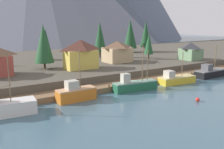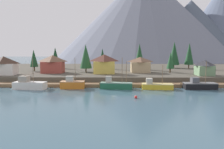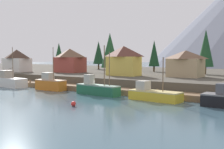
{
  "view_description": "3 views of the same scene",
  "coord_description": "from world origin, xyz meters",
  "px_view_note": "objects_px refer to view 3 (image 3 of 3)",
  "views": [
    {
      "loc": [
        -30.14,
        -40.65,
        13.34
      ],
      "look_at": [
        -0.79,
        3.96,
        2.5
      ],
      "focal_mm": 41.27,
      "sensor_mm": 36.0,
      "label": 1
    },
    {
      "loc": [
        0.38,
        -61.73,
        11.77
      ],
      "look_at": [
        -0.34,
        1.72,
        3.72
      ],
      "focal_mm": 34.02,
      "sensor_mm": 36.0,
      "label": 2
    },
    {
      "loc": [
        34.0,
        -45.01,
        7.35
      ],
      "look_at": [
        1.19,
        2.46,
        3.53
      ],
      "focal_mm": 47.96,
      "sensor_mm": 36.0,
      "label": 3
    }
  ],
  "objects_px": {
    "fishing_boat_yellow": "(154,94)",
    "house_red": "(70,60)",
    "house_tan": "(186,63)",
    "channel_buoy": "(73,104)",
    "conifer_near_right": "(154,53)",
    "fishing_boat_orange": "(50,84)",
    "house_white": "(17,60)",
    "conifer_back_left": "(59,54)",
    "conifer_far_left": "(99,53)",
    "conifer_mid_left": "(110,50)",
    "house_yellow": "(124,60)",
    "conifer_centre": "(206,48)",
    "fishing_boat_white": "(10,81)",
    "fishing_boat_green": "(97,89)"
  },
  "relations": [
    {
      "from": "fishing_boat_white",
      "to": "conifer_back_left",
      "type": "height_order",
      "value": "conifer_back_left"
    },
    {
      "from": "fishing_boat_orange",
      "to": "house_yellow",
      "type": "xyz_separation_m",
      "value": [
        8.58,
        14.96,
        4.69
      ]
    },
    {
      "from": "fishing_boat_green",
      "to": "house_white",
      "type": "distance_m",
      "value": 40.23
    },
    {
      "from": "fishing_boat_white",
      "to": "fishing_boat_orange",
      "type": "height_order",
      "value": "fishing_boat_white"
    },
    {
      "from": "conifer_near_right",
      "to": "conifer_far_left",
      "type": "bearing_deg",
      "value": 174.68
    },
    {
      "from": "fishing_boat_green",
      "to": "channel_buoy",
      "type": "distance_m",
      "value": 12.53
    },
    {
      "from": "house_tan",
      "to": "conifer_near_right",
      "type": "relative_size",
      "value": 0.81
    },
    {
      "from": "fishing_boat_white",
      "to": "conifer_back_left",
      "type": "xyz_separation_m",
      "value": [
        -7.08,
        22.99,
        6.37
      ]
    },
    {
      "from": "house_white",
      "to": "conifer_far_left",
      "type": "relative_size",
      "value": 0.89
    },
    {
      "from": "conifer_back_left",
      "to": "house_tan",
      "type": "bearing_deg",
      "value": -4.0
    },
    {
      "from": "conifer_near_right",
      "to": "channel_buoy",
      "type": "height_order",
      "value": "conifer_near_right"
    },
    {
      "from": "house_tan",
      "to": "conifer_mid_left",
      "type": "xyz_separation_m",
      "value": [
        -20.53,
        0.42,
        3.04
      ]
    },
    {
      "from": "house_tan",
      "to": "conifer_back_left",
      "type": "relative_size",
      "value": 0.85
    },
    {
      "from": "fishing_boat_white",
      "to": "house_red",
      "type": "xyz_separation_m",
      "value": [
        1.65,
        18.29,
        4.54
      ]
    },
    {
      "from": "fishing_boat_yellow",
      "to": "conifer_mid_left",
      "type": "distance_m",
      "value": 31.4
    },
    {
      "from": "fishing_boat_white",
      "to": "conifer_centre",
      "type": "relative_size",
      "value": 0.85
    },
    {
      "from": "conifer_far_left",
      "to": "channel_buoy",
      "type": "xyz_separation_m",
      "value": [
        31.92,
        -47.97,
        -7.71
      ]
    },
    {
      "from": "fishing_boat_orange",
      "to": "conifer_near_right",
      "type": "distance_m",
      "value": 35.25
    },
    {
      "from": "house_yellow",
      "to": "house_red",
      "type": "height_order",
      "value": "house_yellow"
    },
    {
      "from": "conifer_near_right",
      "to": "conifer_back_left",
      "type": "distance_m",
      "value": 28.71
    },
    {
      "from": "fishing_boat_yellow",
      "to": "conifer_near_right",
      "type": "xyz_separation_m",
      "value": [
        -17.33,
        34.52,
        6.77
      ]
    },
    {
      "from": "conifer_centre",
      "to": "channel_buoy",
      "type": "relative_size",
      "value": 15.85
    },
    {
      "from": "fishing_boat_white",
      "to": "house_tan",
      "type": "bearing_deg",
      "value": 36.89
    },
    {
      "from": "fishing_boat_yellow",
      "to": "house_yellow",
      "type": "xyz_separation_m",
      "value": [
        -15.63,
        15.51,
        5.04
      ]
    },
    {
      "from": "house_red",
      "to": "channel_buoy",
      "type": "bearing_deg",
      "value": -46.64
    },
    {
      "from": "fishing_boat_white",
      "to": "house_tan",
      "type": "xyz_separation_m",
      "value": [
        34.11,
        20.11,
        4.17
      ]
    },
    {
      "from": "fishing_boat_green",
      "to": "conifer_near_right",
      "type": "distance_m",
      "value": 35.45
    },
    {
      "from": "conifer_near_right",
      "to": "conifer_centre",
      "type": "bearing_deg",
      "value": -13.36
    },
    {
      "from": "conifer_near_right",
      "to": "fishing_boat_orange",
      "type": "bearing_deg",
      "value": -101.45
    },
    {
      "from": "house_yellow",
      "to": "conifer_centre",
      "type": "distance_m",
      "value": 21.07
    },
    {
      "from": "conifer_far_left",
      "to": "conifer_mid_left",
      "type": "bearing_deg",
      "value": -45.44
    },
    {
      "from": "house_white",
      "to": "conifer_back_left",
      "type": "relative_size",
      "value": 0.98
    },
    {
      "from": "fishing_boat_orange",
      "to": "conifer_mid_left",
      "type": "xyz_separation_m",
      "value": [
        1.39,
        19.66,
        7.18
      ]
    },
    {
      "from": "house_white",
      "to": "house_yellow",
      "type": "bearing_deg",
      "value": 5.84
    },
    {
      "from": "fishing_boat_orange",
      "to": "house_white",
      "type": "xyz_separation_m",
      "value": [
        -25.59,
        11.47,
        4.42
      ]
    },
    {
      "from": "conifer_near_right",
      "to": "conifer_far_left",
      "type": "xyz_separation_m",
      "value": [
        -21.57,
        2.01,
        0.31
      ]
    },
    {
      "from": "conifer_back_left",
      "to": "conifer_near_right",
      "type": "bearing_deg",
      "value": 24.39
    },
    {
      "from": "conifer_back_left",
      "to": "conifer_centre",
      "type": "bearing_deg",
      "value": 10.84
    },
    {
      "from": "house_yellow",
      "to": "conifer_centre",
      "type": "height_order",
      "value": "conifer_centre"
    },
    {
      "from": "house_tan",
      "to": "channel_buoy",
      "type": "bearing_deg",
      "value": -98.54
    },
    {
      "from": "fishing_boat_green",
      "to": "conifer_mid_left",
      "type": "bearing_deg",
      "value": 125.78
    },
    {
      "from": "fishing_boat_green",
      "to": "fishing_boat_yellow",
      "type": "xyz_separation_m",
      "value": [
        11.63,
        -0.17,
        -0.15
      ]
    },
    {
      "from": "house_tan",
      "to": "fishing_boat_yellow",
      "type": "bearing_deg",
      "value": -83.39
    },
    {
      "from": "fishing_boat_green",
      "to": "house_white",
      "type": "height_order",
      "value": "fishing_boat_green"
    },
    {
      "from": "fishing_boat_white",
      "to": "conifer_mid_left",
      "type": "distance_m",
      "value": 25.65
    },
    {
      "from": "house_white",
      "to": "conifer_near_right",
      "type": "bearing_deg",
      "value": 34.72
    },
    {
      "from": "conifer_mid_left",
      "to": "channel_buoy",
      "type": "distance_m",
      "value": 36.32
    },
    {
      "from": "fishing_boat_yellow",
      "to": "house_red",
      "type": "xyz_separation_m",
      "value": [
        -34.74,
        17.96,
        4.86
      ]
    },
    {
      "from": "conifer_back_left",
      "to": "fishing_boat_white",
      "type": "bearing_deg",
      "value": -72.88
    },
    {
      "from": "fishing_boat_orange",
      "to": "conifer_far_left",
      "type": "distance_m",
      "value": 39.44
    }
  ]
}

